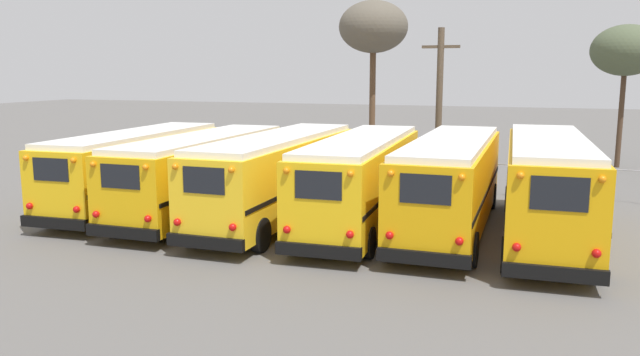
# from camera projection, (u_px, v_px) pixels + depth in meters

# --- Properties ---
(ground_plane) EXTENTS (160.00, 160.00, 0.00)m
(ground_plane) POSITION_uv_depth(u_px,v_px,m) (314.00, 226.00, 22.03)
(ground_plane) COLOR #5B5956
(school_bus_0) EXTENTS (2.94, 10.05, 3.03)m
(school_bus_0) POSITION_uv_depth(u_px,v_px,m) (137.00, 167.00, 24.71)
(school_bus_0) COLOR yellow
(school_bus_0) RESTS_ON ground
(school_bus_1) EXTENTS (2.70, 10.29, 3.01)m
(school_bus_1) POSITION_uv_depth(u_px,v_px,m) (203.00, 171.00, 23.58)
(school_bus_1) COLOR #EAAA0F
(school_bus_1) RESTS_ON ground
(school_bus_2) EXTENTS (2.54, 10.88, 3.12)m
(school_bus_2) POSITION_uv_depth(u_px,v_px,m) (279.00, 174.00, 22.64)
(school_bus_2) COLOR yellow
(school_bus_2) RESTS_ON ground
(school_bus_3) EXTENTS (2.89, 10.65, 3.12)m
(school_bus_3) POSITION_uv_depth(u_px,v_px,m) (362.00, 178.00, 21.87)
(school_bus_3) COLOR yellow
(school_bus_3) RESTS_ON ground
(school_bus_4) EXTENTS (2.60, 10.75, 3.16)m
(school_bus_4) POSITION_uv_depth(u_px,v_px,m) (451.00, 181.00, 21.16)
(school_bus_4) COLOR #E5A00C
(school_bus_4) RESTS_ON ground
(school_bus_5) EXTENTS (2.87, 10.63, 3.32)m
(school_bus_5) POSITION_uv_depth(u_px,v_px,m) (547.00, 185.00, 19.86)
(school_bus_5) COLOR #E5A00C
(school_bus_5) RESTS_ON ground
(utility_pole) EXTENTS (1.80, 0.31, 7.43)m
(utility_pole) POSITION_uv_depth(u_px,v_px,m) (439.00, 104.00, 29.99)
(utility_pole) COLOR brown
(utility_pole) RESTS_ON ground
(bare_tree_0) EXTENTS (3.75, 3.75, 7.95)m
(bare_tree_0) POSITION_uv_depth(u_px,v_px,m) (626.00, 51.00, 34.39)
(bare_tree_0) COLOR #473323
(bare_tree_0) RESTS_ON ground
(bare_tree_1) EXTENTS (3.98, 3.98, 9.41)m
(bare_tree_1) POSITION_uv_depth(u_px,v_px,m) (373.00, 28.00, 35.86)
(bare_tree_1) COLOR brown
(bare_tree_1) RESTS_ON ground
(fence_line) EXTENTS (23.36, 0.06, 1.42)m
(fence_line) POSITION_uv_depth(u_px,v_px,m) (370.00, 167.00, 29.02)
(fence_line) COLOR #939399
(fence_line) RESTS_ON ground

